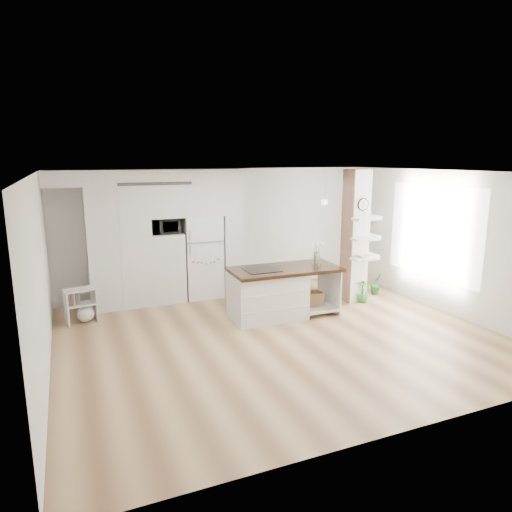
{
  "coord_description": "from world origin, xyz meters",
  "views": [
    {
      "loc": [
        -3.12,
        -6.47,
        2.91
      ],
      "look_at": [
        -0.03,
        0.9,
        1.19
      ],
      "focal_mm": 32.0,
      "sensor_mm": 36.0,
      "label": 1
    }
  ],
  "objects_px": {
    "bookshelf": "(82,307)",
    "floor_plant_a": "(376,284)",
    "refrigerator": "(202,256)",
    "kitchen_island": "(273,292)"
  },
  "relations": [
    {
      "from": "bookshelf",
      "to": "floor_plant_a",
      "type": "xyz_separation_m",
      "value": [
        5.98,
        -0.63,
        -0.04
      ]
    },
    {
      "from": "refrigerator",
      "to": "floor_plant_a",
      "type": "bearing_deg",
      "value": -20.81
    },
    {
      "from": "bookshelf",
      "to": "floor_plant_a",
      "type": "distance_m",
      "value": 6.01
    },
    {
      "from": "refrigerator",
      "to": "kitchen_island",
      "type": "relative_size",
      "value": 0.84
    },
    {
      "from": "floor_plant_a",
      "to": "kitchen_island",
      "type": "bearing_deg",
      "value": -170.69
    },
    {
      "from": "refrigerator",
      "to": "bookshelf",
      "type": "xyz_separation_m",
      "value": [
        -2.45,
        -0.71,
        -0.6
      ]
    },
    {
      "from": "kitchen_island",
      "to": "bookshelf",
      "type": "distance_m",
      "value": 3.47
    },
    {
      "from": "refrigerator",
      "to": "kitchen_island",
      "type": "xyz_separation_m",
      "value": [
        0.84,
        -1.78,
        -0.39
      ]
    },
    {
      "from": "refrigerator",
      "to": "kitchen_island",
      "type": "distance_m",
      "value": 2.01
    },
    {
      "from": "kitchen_island",
      "to": "bookshelf",
      "type": "bearing_deg",
      "value": 163.55
    }
  ]
}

